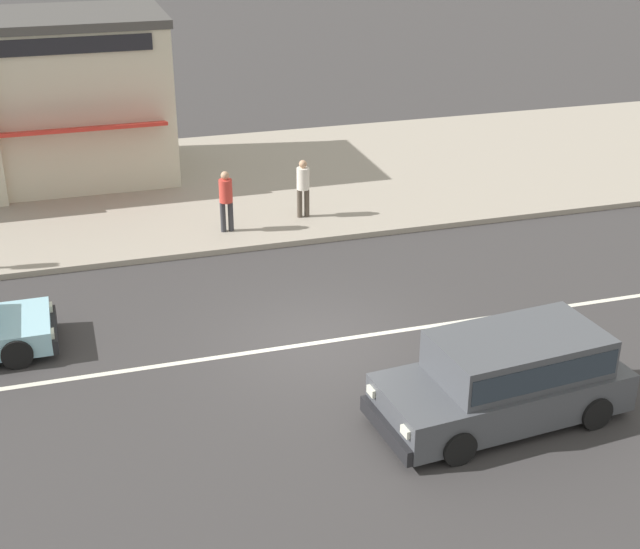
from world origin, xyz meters
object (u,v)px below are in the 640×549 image
object	(u,v)px
minivan_dark_grey_2	(509,374)
shopfront_corner_warung	(46,98)
pedestrian_near_clock	(303,184)
pedestrian_mid_kerb	(226,197)

from	to	relation	value
minivan_dark_grey_2	shopfront_corner_warung	world-z (taller)	shopfront_corner_warung
minivan_dark_grey_2	pedestrian_near_clock	size ratio (longest dim) A/B	2.89
pedestrian_near_clock	shopfront_corner_warung	size ratio (longest dim) A/B	0.22
minivan_dark_grey_2	shopfront_corner_warung	bearing A→B (deg)	114.89
pedestrian_near_clock	shopfront_corner_warung	xyz separation A→B (m)	(-6.28, 5.48, 1.48)
minivan_dark_grey_2	pedestrian_near_clock	bearing A→B (deg)	95.04
minivan_dark_grey_2	pedestrian_mid_kerb	distance (m)	10.00
pedestrian_near_clock	shopfront_corner_warung	world-z (taller)	shopfront_corner_warung
pedestrian_near_clock	pedestrian_mid_kerb	bearing A→B (deg)	-168.77
pedestrian_mid_kerb	minivan_dark_grey_2	bearing A→B (deg)	-72.30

